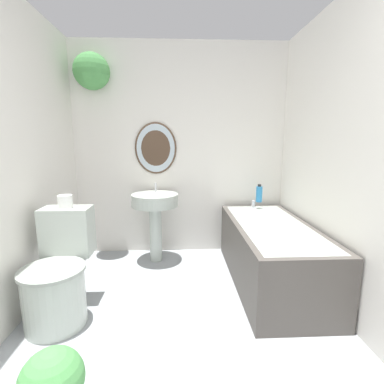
{
  "coord_description": "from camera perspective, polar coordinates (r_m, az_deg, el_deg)",
  "views": [
    {
      "loc": [
        -0.02,
        -0.37,
        1.32
      ],
      "look_at": [
        0.08,
        1.78,
        0.92
      ],
      "focal_mm": 26.0,
      "sensor_mm": 36.0,
      "label": 1
    }
  ],
  "objects": [
    {
      "name": "wall_back",
      "position": [
        3.25,
        -4.65,
        10.24
      ],
      "size": [
        2.52,
        0.37,
        2.4
      ],
      "color": "silver",
      "rests_on": "ground_plane"
    },
    {
      "name": "wall_right",
      "position": [
        2.2,
        32.14,
        5.75
      ],
      "size": [
        0.06,
        2.99,
        2.4
      ],
      "color": "silver",
      "rests_on": "ground_plane"
    },
    {
      "name": "toilet",
      "position": [
        2.37,
        -25.66,
        -15.28
      ],
      "size": [
        0.45,
        0.65,
        0.8
      ],
      "color": "#B2BCB2",
      "rests_on": "ground_plane"
    },
    {
      "name": "pedestal_sink",
      "position": [
        3.05,
        -7.58,
        -3.4
      ],
      "size": [
        0.5,
        0.5,
        0.86
      ],
      "color": "#B2BCB2",
      "rests_on": "ground_plane"
    },
    {
      "name": "bathtub",
      "position": [
        2.76,
        15.86,
        -11.76
      ],
      "size": [
        0.69,
        1.54,
        0.64
      ],
      "color": "#4C4742",
      "rests_on": "ground_plane"
    },
    {
      "name": "shampoo_bottle",
      "position": [
        3.21,
        13.61,
        -0.36
      ],
      "size": [
        0.07,
        0.07,
        0.2
      ],
      "color": "#2D84C6",
      "rests_on": "bathtub"
    },
    {
      "name": "toilet_paper_roll",
      "position": [
        2.4,
        -24.57,
        -1.76
      ],
      "size": [
        0.11,
        0.11,
        0.1
      ],
      "color": "white",
      "rests_on": "toilet"
    }
  ]
}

